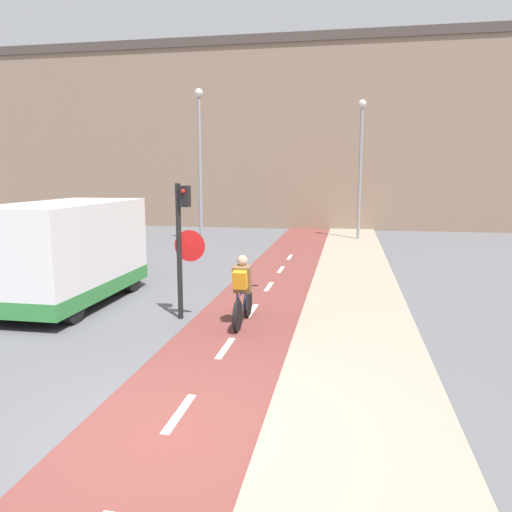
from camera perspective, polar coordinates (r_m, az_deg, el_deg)
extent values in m
plane|color=#5B5B60|center=(6.49, -10.27, -19.39)|extent=(120.00, 120.00, 0.00)
cube|color=brown|center=(6.49, -10.27, -19.31)|extent=(2.26, 60.00, 0.02)
cube|color=white|center=(6.90, -8.75, -17.32)|extent=(0.12, 1.10, 0.00)
cube|color=white|center=(9.10, -3.52, -10.45)|extent=(0.12, 1.10, 0.00)
cube|color=white|center=(11.43, -0.48, -6.27)|extent=(0.12, 1.10, 0.00)
cube|color=white|center=(13.81, 1.48, -3.50)|extent=(0.12, 1.10, 0.00)
cube|color=white|center=(16.24, 2.86, -1.56)|extent=(0.12, 1.10, 0.00)
cube|color=white|center=(18.68, 3.88, -0.12)|extent=(0.12, 1.10, 0.00)
cube|color=gray|center=(6.14, 12.09, -21.00)|extent=(2.40, 60.00, 0.05)
cube|color=#89705B|center=(30.79, 6.70, 12.95)|extent=(60.00, 5.00, 10.08)
cube|color=#473D38|center=(31.56, 6.90, 22.58)|extent=(60.00, 5.20, 0.50)
cylinder|color=black|center=(10.72, -8.76, 0.42)|extent=(0.11, 0.11, 2.91)
cube|color=black|center=(10.55, -8.13, 6.77)|extent=(0.20, 0.20, 0.44)
sphere|color=red|center=(10.44, -8.33, 7.34)|extent=(0.09, 0.09, 0.09)
cone|color=red|center=(10.62, -7.60, 1.16)|extent=(0.67, 0.01, 0.67)
cone|color=silver|center=(10.63, -7.59, 1.16)|extent=(0.60, 0.02, 0.60)
cylinder|color=gray|center=(22.41, -6.40, 9.63)|extent=(0.14, 0.14, 6.43)
sphere|color=silver|center=(22.67, -6.56, 18.06)|extent=(0.36, 0.36, 0.36)
cylinder|color=gray|center=(23.99, 11.81, 9.12)|extent=(0.14, 0.14, 6.13)
sphere|color=silver|center=(24.19, 12.07, 16.66)|extent=(0.36, 0.36, 0.36)
cylinder|color=black|center=(9.94, -2.11, -6.91)|extent=(0.07, 0.64, 0.64)
cylinder|color=black|center=(10.93, -0.91, -5.39)|extent=(0.07, 0.64, 0.64)
cylinder|color=navy|center=(10.58, -1.26, -4.96)|extent=(0.04, 0.67, 0.40)
cylinder|color=navy|center=(10.11, -1.82, -5.54)|extent=(0.04, 0.35, 0.42)
cylinder|color=navy|center=(10.38, -1.45, -4.11)|extent=(0.04, 0.97, 0.07)
cylinder|color=navy|center=(10.13, -1.87, -6.65)|extent=(0.04, 0.40, 0.05)
cylinder|color=black|center=(10.83, -0.92, -3.35)|extent=(0.46, 0.03, 0.03)
cube|color=brown|center=(10.20, -1.59, -2.65)|extent=(0.36, 0.31, 0.59)
sphere|color=tan|center=(10.17, -1.55, -0.51)|extent=(0.22, 0.22, 0.22)
cylinder|color=#232328|center=(10.29, -2.17, -5.00)|extent=(0.04, 0.07, 0.40)
cylinder|color=#232328|center=(10.25, -1.07, -5.05)|extent=(0.04, 0.07, 0.40)
cube|color=orange|center=(10.02, -1.80, -2.75)|extent=(0.28, 0.23, 0.39)
cube|color=white|center=(12.67, -20.77, 0.77)|extent=(2.09, 4.48, 2.19)
cube|color=#33843D|center=(12.83, -20.53, -3.28)|extent=(2.10, 4.49, 0.36)
cube|color=black|center=(14.55, -16.36, 3.58)|extent=(1.88, 0.04, 0.70)
cylinder|color=black|center=(14.54, -20.77, -2.15)|extent=(0.18, 0.70, 0.70)
cylinder|color=black|center=(13.67, -14.00, -2.52)|extent=(0.18, 0.70, 0.70)
cylinder|color=black|center=(11.16, -20.17, -5.50)|extent=(0.18, 0.70, 0.70)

